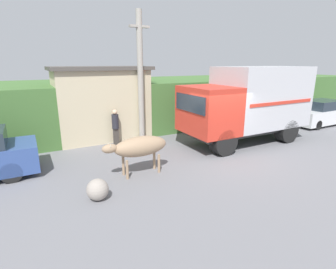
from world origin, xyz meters
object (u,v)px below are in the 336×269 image
Objects in this scene: cargo_truck at (249,102)px; brown_cow at (139,147)px; pedestrian_on_hill at (115,125)px; roadside_rock at (98,190)px; utility_pole at (140,77)px; hatchback_car at (320,113)px.

cargo_truck is 2.77× the size of brown_cow.
roadside_rock is at bearing 82.54° from pedestrian_on_hill.
utility_pole is at bearing 146.46° from cargo_truck.
cargo_truck is 8.12m from roadside_rock.
brown_cow is 3.66× the size of roadside_rock.
pedestrian_on_hill is at bearing 170.39° from hatchback_car.
roadside_rock is at bearing -169.34° from hatchback_car.
pedestrian_on_hill is 0.28× the size of utility_pole.
utility_pole reaches higher than cargo_truck.
pedestrian_on_hill is (-12.04, 2.04, 0.19)m from hatchback_car.
roadside_rock is (-14.05, -2.64, -0.41)m from hatchback_car.
cargo_truck is 1.04× the size of utility_pole.
utility_pole reaches higher than hatchback_car.
utility_pole is 9.71× the size of roadside_rock.
roadside_rock is at bearing -158.50° from brown_cow.
hatchback_car is (6.39, 0.46, -1.19)m from cargo_truck.
cargo_truck is at bearing 0.23° from brown_cow.
hatchback_car is 14.30m from roadside_rock.
cargo_truck reaches higher than hatchback_car.
hatchback_car reaches higher than roadside_rock.
pedestrian_on_hill is 5.13m from roadside_rock.
pedestrian_on_hill is 2.51m from utility_pole.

